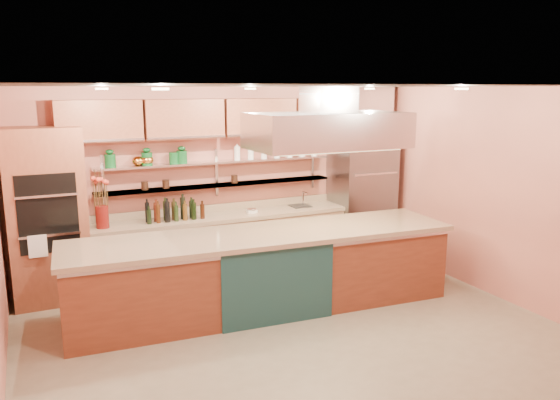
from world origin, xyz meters
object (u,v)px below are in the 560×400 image
refrigerator (362,194)px  copper_kettle (138,161)px  island (264,271)px  flower_vase (102,217)px  green_canister (174,158)px  kitchen_scale (252,210)px

refrigerator → copper_kettle: 3.66m
island → refrigerator: bearing=34.3°
copper_kettle → island: bearing=-53.5°
island → flower_vase: bearing=145.2°
refrigerator → green_canister: 3.17m
island → green_canister: green_canister is taller
kitchen_scale → green_canister: green_canister is taller
refrigerator → green_canister: refrigerator is taller
refrigerator → flower_vase: bearing=179.9°
copper_kettle → green_canister: green_canister is taller
kitchen_scale → flower_vase: bearing=165.8°
refrigerator → flower_vase: size_ratio=6.93×
flower_vase → copper_kettle: size_ratio=1.84×
flower_vase → green_canister: green_canister is taller
island → copper_kettle: copper_kettle is taller
flower_vase → copper_kettle: 0.92m
island → copper_kettle: bearing=130.4°
refrigerator → island: 2.81m
green_canister → copper_kettle: bearing=180.0°
flower_vase → green_canister: (1.06, 0.22, 0.71)m
copper_kettle → refrigerator: bearing=-3.7°
kitchen_scale → green_canister: 1.40m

